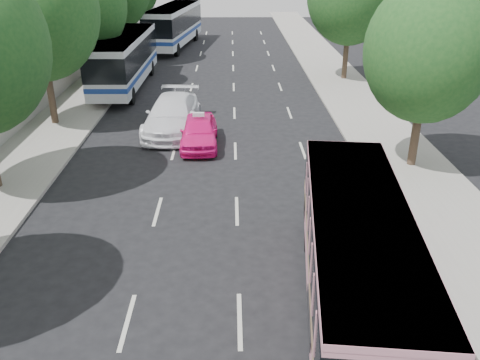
{
  "coord_description": "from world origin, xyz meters",
  "views": [
    {
      "loc": [
        0.83,
        -12.39,
        8.8
      ],
      "look_at": [
        1.1,
        3.22,
        1.6
      ],
      "focal_mm": 38.0,
      "sensor_mm": 36.0,
      "label": 1
    }
  ],
  "objects_px": {
    "white_pickup": "(172,115)",
    "tour_coach_rear": "(174,23)",
    "pink_bus": "(357,249)",
    "pink_taxi": "(199,131)",
    "tour_coach_front": "(124,57)"
  },
  "relations": [
    {
      "from": "pink_bus",
      "to": "tour_coach_front",
      "type": "relative_size",
      "value": 0.83
    },
    {
      "from": "pink_bus",
      "to": "tour_coach_rear",
      "type": "height_order",
      "value": "tour_coach_rear"
    },
    {
      "from": "pink_taxi",
      "to": "tour_coach_front",
      "type": "height_order",
      "value": "tour_coach_front"
    },
    {
      "from": "white_pickup",
      "to": "tour_coach_rear",
      "type": "height_order",
      "value": "tour_coach_rear"
    },
    {
      "from": "white_pickup",
      "to": "tour_coach_front",
      "type": "xyz_separation_m",
      "value": [
        -4.07,
        9.07,
        1.22
      ]
    },
    {
      "from": "pink_bus",
      "to": "white_pickup",
      "type": "height_order",
      "value": "pink_bus"
    },
    {
      "from": "pink_taxi",
      "to": "tour_coach_front",
      "type": "bearing_deg",
      "value": 114.83
    },
    {
      "from": "tour_coach_front",
      "to": "pink_bus",
      "type": "bearing_deg",
      "value": -65.8
    },
    {
      "from": "tour_coach_front",
      "to": "tour_coach_rear",
      "type": "relative_size",
      "value": 0.91
    },
    {
      "from": "pink_taxi",
      "to": "white_pickup",
      "type": "xyz_separation_m",
      "value": [
        -1.5,
        2.18,
        0.14
      ]
    },
    {
      "from": "pink_taxi",
      "to": "tour_coach_front",
      "type": "xyz_separation_m",
      "value": [
        -5.57,
        11.25,
        1.36
      ]
    },
    {
      "from": "pink_bus",
      "to": "pink_taxi",
      "type": "bearing_deg",
      "value": 117.31
    },
    {
      "from": "pink_bus",
      "to": "white_pickup",
      "type": "xyz_separation_m",
      "value": [
        -6.19,
        14.52,
        -1.0
      ]
    },
    {
      "from": "pink_taxi",
      "to": "tour_coach_rear",
      "type": "relative_size",
      "value": 0.34
    },
    {
      "from": "white_pickup",
      "to": "tour_coach_front",
      "type": "relative_size",
      "value": 0.52
    }
  ]
}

